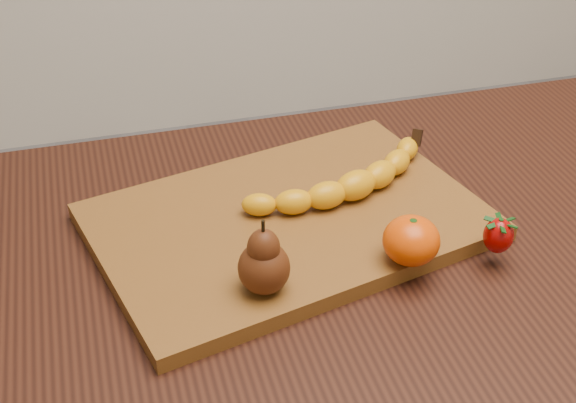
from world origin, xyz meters
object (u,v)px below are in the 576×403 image
object	(u,v)px
pear	(264,256)
mandarin	(411,240)
cutting_board	(288,222)
table	(379,312)

from	to	relation	value
pear	mandarin	size ratio (longest dim) A/B	1.36
pear	mandarin	bearing A→B (deg)	1.40
cutting_board	pear	size ratio (longest dim) A/B	5.23
table	pear	size ratio (longest dim) A/B	11.61
table	cutting_board	size ratio (longest dim) A/B	2.22
cutting_board	mandarin	xyz separation A→B (m)	(0.11, -0.12, 0.04)
pear	mandarin	world-z (taller)	pear
mandarin	pear	bearing A→B (deg)	-178.60
table	pear	xyz separation A→B (m)	(-0.16, -0.05, 0.16)
cutting_board	mandarin	world-z (taller)	mandarin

